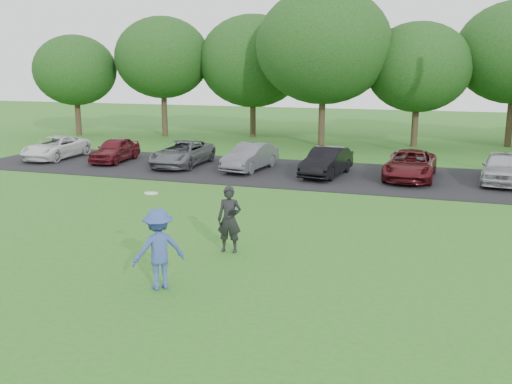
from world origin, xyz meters
The scene contains 6 objects.
ground centered at (0.00, 0.00, 0.00)m, with size 100.00×100.00×0.00m, color #2C6A1E.
parking_lot centered at (0.00, 13.00, 0.01)m, with size 32.00×6.50×0.03m, color black.
frisbee_player centered at (-0.88, -0.19, 0.84)m, with size 1.21×1.20×2.05m.
camera_bystander centered at (-0.34, 2.44, 0.82)m, with size 0.63×0.46×1.64m.
parked_cars centered at (-0.21, 13.09, 0.59)m, with size 28.44×4.29×1.21m.
tree_row centered at (1.51, 22.76, 4.91)m, with size 42.39×9.85×8.64m.
Camera 1 is at (4.41, -10.05, 4.49)m, focal length 40.00 mm.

